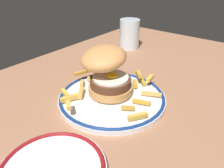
{
  "coord_description": "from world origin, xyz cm",
  "views": [
    {
      "loc": [
        -33.4,
        -23.59,
        29.82
      ],
      "look_at": [
        2.57,
        4.74,
        4.6
      ],
      "focal_mm": 35.81,
      "sensor_mm": 36.0,
      "label": 1
    }
  ],
  "objects": [
    {
      "name": "ground_plane",
      "position": [
        0.0,
        0.0,
        -2.0
      ],
      "size": [
        132.16,
        85.65,
        4.0
      ],
      "primitive_type": "cube",
      "color": "#9F6C4E"
    },
    {
      "name": "dinner_plate",
      "position": [
        2.57,
        4.74,
        0.84
      ],
      "size": [
        25.75,
        25.75,
        1.6
      ],
      "color": "silver",
      "rests_on": "ground_plane"
    },
    {
      "name": "burger",
      "position": [
        3.47,
        7.09,
        7.25
      ],
      "size": [
        13.01,
        13.73,
        11.7
      ],
      "color": "tan",
      "rests_on": "dinner_plate"
    },
    {
      "name": "fries_pile",
      "position": [
        3.77,
        6.51,
        2.41
      ],
      "size": [
        24.98,
        23.72,
        2.75
      ],
      "color": "#E3AE4F",
      "rests_on": "dinner_plate"
    },
    {
      "name": "water_glass",
      "position": [
        36.47,
        22.93,
        4.71
      ],
      "size": [
        7.51,
        7.51,
        10.98
      ],
      "color": "silver",
      "rests_on": "ground_plane"
    }
  ]
}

